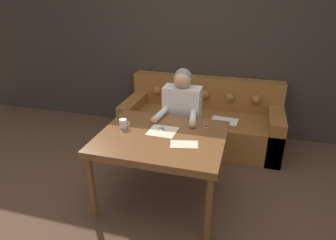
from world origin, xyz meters
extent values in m
plane|color=#4C3323|center=(0.00, 0.00, 0.00)|extent=(16.00, 16.00, 0.00)
cube|color=#2D2823|center=(0.00, 1.94, 1.30)|extent=(8.00, 0.06, 2.60)
cube|color=brown|center=(0.08, 0.07, 0.72)|extent=(1.24, 1.04, 0.07)
cylinder|color=brown|center=(-0.48, -0.39, 0.34)|extent=(0.06, 0.06, 0.69)
cylinder|color=brown|center=(0.63, -0.39, 0.34)|extent=(0.06, 0.06, 0.69)
cylinder|color=brown|center=(-0.48, 0.53, 0.34)|extent=(0.06, 0.06, 0.69)
cylinder|color=brown|center=(0.63, 0.53, 0.34)|extent=(0.06, 0.06, 0.69)
cube|color=brown|center=(0.25, 1.43, 0.22)|extent=(2.19, 0.92, 0.44)
cube|color=brown|center=(0.25, 1.78, 0.67)|extent=(2.19, 0.22, 0.45)
cube|color=brown|center=(-0.75, 1.43, 0.30)|extent=(0.20, 0.92, 0.60)
cube|color=brown|center=(1.24, 1.43, 0.30)|extent=(0.20, 0.92, 0.60)
sphere|color=brown|center=(-0.47, 1.65, 0.67)|extent=(0.13, 0.13, 0.13)
sphere|color=brown|center=(-0.11, 1.65, 0.67)|extent=(0.13, 0.13, 0.13)
sphere|color=brown|center=(0.25, 1.65, 0.67)|extent=(0.13, 0.13, 0.13)
sphere|color=brown|center=(0.61, 1.65, 0.67)|extent=(0.13, 0.13, 0.13)
sphere|color=brown|center=(0.96, 1.65, 0.67)|extent=(0.13, 0.13, 0.13)
cube|color=white|center=(0.58, 1.31, 0.44)|extent=(0.37, 0.27, 0.00)
cylinder|color=#33281E|center=(0.12, 0.76, 0.24)|extent=(0.28, 0.28, 0.48)
cube|color=beige|center=(0.12, 0.76, 0.76)|extent=(0.44, 0.22, 0.56)
sphere|color=tan|center=(0.12, 0.74, 1.13)|extent=(0.20, 0.20, 0.20)
sphere|color=slate|center=(0.12, 0.77, 1.16)|extent=(0.20, 0.20, 0.20)
cylinder|color=beige|center=(-0.07, 0.49, 0.79)|extent=(0.11, 0.33, 0.07)
sphere|color=tan|center=(-0.08, 0.33, 0.79)|extent=(0.08, 0.08, 0.08)
cylinder|color=beige|center=(0.30, 0.49, 0.79)|extent=(0.12, 0.33, 0.07)
sphere|color=tan|center=(0.33, 0.33, 0.79)|extent=(0.08, 0.08, 0.08)
cube|color=beige|center=(0.06, 0.16, 0.76)|extent=(0.29, 0.27, 0.00)
cube|color=beige|center=(0.33, -0.05, 0.76)|extent=(0.28, 0.20, 0.00)
cube|color=silver|center=(0.13, 0.13, 0.76)|extent=(0.11, 0.08, 0.00)
cube|color=#2D569E|center=(0.05, 0.19, 0.76)|extent=(0.07, 0.06, 0.00)
torus|color=#2D569E|center=(0.02, 0.21, 0.76)|extent=(0.04, 0.04, 0.01)
cube|color=silver|center=(0.12, 0.12, 0.76)|extent=(0.08, 0.11, 0.00)
cube|color=#2D569E|center=(0.06, 0.20, 0.76)|extent=(0.06, 0.07, 0.00)
torus|color=#2D569E|center=(0.04, 0.24, 0.76)|extent=(0.04, 0.04, 0.01)
cylinder|color=silver|center=(0.08, 0.17, 0.76)|extent=(0.01, 0.01, 0.01)
cylinder|color=silver|center=(-0.36, 0.14, 0.80)|extent=(0.08, 0.08, 0.09)
torus|color=silver|center=(-0.31, 0.14, 0.81)|extent=(0.05, 0.01, 0.05)
cylinder|color=red|center=(0.47, 0.37, 0.78)|extent=(0.03, 0.03, 0.04)
cylinder|color=beige|center=(0.47, 0.37, 0.80)|extent=(0.04, 0.04, 0.00)
cylinder|color=beige|center=(0.47, 0.37, 0.76)|extent=(0.04, 0.04, 0.00)
camera|label=1|loc=(0.85, -2.44, 2.10)|focal=32.00mm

